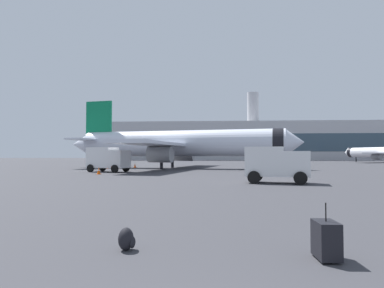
{
  "coord_description": "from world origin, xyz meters",
  "views": [
    {
      "loc": [
        0.01,
        -2.05,
        2.03
      ],
      "look_at": [
        -2.01,
        27.86,
        3.0
      ],
      "focal_mm": 31.01,
      "sensor_mm": 36.0,
      "label": 1
    }
  ],
  "objects_px": {
    "safety_cone_near": "(99,171)",
    "traveller_backpack": "(127,239)",
    "rolling_suitcase": "(326,240)",
    "safety_cone_outer": "(107,166)",
    "safety_cone_far": "(251,166)",
    "safety_cone_mid": "(135,165)",
    "cargo_van": "(276,163)",
    "airplane_at_gate": "(179,144)",
    "service_truck": "(108,158)"
  },
  "relations": [
    {
      "from": "safety_cone_near",
      "to": "traveller_backpack",
      "type": "relative_size",
      "value": 1.53
    },
    {
      "from": "safety_cone_near",
      "to": "rolling_suitcase",
      "type": "relative_size",
      "value": 0.67
    },
    {
      "from": "safety_cone_near",
      "to": "safety_cone_outer",
      "type": "relative_size",
      "value": 1.01
    },
    {
      "from": "safety_cone_far",
      "to": "safety_cone_mid",
      "type": "bearing_deg",
      "value": 174.56
    },
    {
      "from": "safety_cone_mid",
      "to": "safety_cone_outer",
      "type": "xyz_separation_m",
      "value": [
        -3.24,
        -3.66,
        0.02
      ]
    },
    {
      "from": "cargo_van",
      "to": "rolling_suitcase",
      "type": "height_order",
      "value": "cargo_van"
    },
    {
      "from": "safety_cone_far",
      "to": "rolling_suitcase",
      "type": "relative_size",
      "value": 0.59
    },
    {
      "from": "cargo_van",
      "to": "safety_cone_outer",
      "type": "bearing_deg",
      "value": 130.33
    },
    {
      "from": "cargo_van",
      "to": "safety_cone_mid",
      "type": "height_order",
      "value": "cargo_van"
    },
    {
      "from": "airplane_at_gate",
      "to": "rolling_suitcase",
      "type": "xyz_separation_m",
      "value": [
        7.43,
        -41.92,
        -3.27
      ]
    },
    {
      "from": "service_truck",
      "to": "safety_cone_mid",
      "type": "bearing_deg",
      "value": 89.81
    },
    {
      "from": "airplane_at_gate",
      "to": "safety_cone_mid",
      "type": "distance_m",
      "value": 8.46
    },
    {
      "from": "airplane_at_gate",
      "to": "safety_cone_near",
      "type": "height_order",
      "value": "airplane_at_gate"
    },
    {
      "from": "airplane_at_gate",
      "to": "cargo_van",
      "type": "height_order",
      "value": "airplane_at_gate"
    },
    {
      "from": "safety_cone_near",
      "to": "safety_cone_mid",
      "type": "height_order",
      "value": "safety_cone_near"
    },
    {
      "from": "cargo_van",
      "to": "safety_cone_near",
      "type": "distance_m",
      "value": 18.99
    },
    {
      "from": "safety_cone_far",
      "to": "traveller_backpack",
      "type": "height_order",
      "value": "safety_cone_far"
    },
    {
      "from": "safety_cone_mid",
      "to": "safety_cone_far",
      "type": "bearing_deg",
      "value": -5.44
    },
    {
      "from": "service_truck",
      "to": "safety_cone_outer",
      "type": "xyz_separation_m",
      "value": [
        -3.2,
        9.5,
        -1.25
      ]
    },
    {
      "from": "safety_cone_near",
      "to": "traveller_backpack",
      "type": "xyz_separation_m",
      "value": [
        10.09,
        -26.65,
        -0.13
      ]
    },
    {
      "from": "safety_cone_near",
      "to": "rolling_suitcase",
      "type": "height_order",
      "value": "rolling_suitcase"
    },
    {
      "from": "traveller_backpack",
      "to": "safety_cone_outer",
      "type": "bearing_deg",
      "value": 108.75
    },
    {
      "from": "airplane_at_gate",
      "to": "traveller_backpack",
      "type": "bearing_deg",
      "value": -85.31
    },
    {
      "from": "safety_cone_mid",
      "to": "rolling_suitcase",
      "type": "xyz_separation_m",
      "value": [
        14.63,
        -44.84,
        0.06
      ]
    },
    {
      "from": "service_truck",
      "to": "safety_cone_far",
      "type": "bearing_deg",
      "value": 32.65
    },
    {
      "from": "rolling_suitcase",
      "to": "safety_cone_far",
      "type": "bearing_deg",
      "value": 85.74
    },
    {
      "from": "service_truck",
      "to": "safety_cone_mid",
      "type": "distance_m",
      "value": 13.23
    },
    {
      "from": "service_truck",
      "to": "safety_cone_far",
      "type": "xyz_separation_m",
      "value": [
        17.89,
        11.47,
        -1.29
      ]
    },
    {
      "from": "service_truck",
      "to": "safety_cone_outer",
      "type": "height_order",
      "value": "service_truck"
    },
    {
      "from": "service_truck",
      "to": "safety_cone_outer",
      "type": "relative_size",
      "value": 7.24
    },
    {
      "from": "traveller_backpack",
      "to": "cargo_van",
      "type": "bearing_deg",
      "value": 69.82
    },
    {
      "from": "safety_cone_near",
      "to": "safety_cone_far",
      "type": "distance_m",
      "value": 23.66
    },
    {
      "from": "cargo_van",
      "to": "safety_cone_far",
      "type": "relative_size",
      "value": 7.23
    },
    {
      "from": "safety_cone_mid",
      "to": "safety_cone_outer",
      "type": "distance_m",
      "value": 4.89
    },
    {
      "from": "cargo_van",
      "to": "traveller_backpack",
      "type": "xyz_separation_m",
      "value": [
        -6.28,
        -17.09,
        -1.22
      ]
    },
    {
      "from": "airplane_at_gate",
      "to": "service_truck",
      "type": "height_order",
      "value": "airplane_at_gate"
    },
    {
      "from": "service_truck",
      "to": "traveller_backpack",
      "type": "height_order",
      "value": "service_truck"
    },
    {
      "from": "safety_cone_far",
      "to": "safety_cone_outer",
      "type": "bearing_deg",
      "value": -174.69
    },
    {
      "from": "rolling_suitcase",
      "to": "traveller_backpack",
      "type": "xyz_separation_m",
      "value": [
        -4.02,
        0.37,
        -0.16
      ]
    },
    {
      "from": "airplane_at_gate",
      "to": "safety_cone_mid",
      "type": "bearing_deg",
      "value": 157.94
    },
    {
      "from": "service_truck",
      "to": "safety_cone_near",
      "type": "distance_m",
      "value": 4.85
    },
    {
      "from": "service_truck",
      "to": "cargo_van",
      "type": "relative_size",
      "value": 1.11
    },
    {
      "from": "traveller_backpack",
      "to": "rolling_suitcase",
      "type": "bearing_deg",
      "value": -5.27
    },
    {
      "from": "service_truck",
      "to": "cargo_van",
      "type": "distance_m",
      "value": 22.11
    },
    {
      "from": "service_truck",
      "to": "safety_cone_far",
      "type": "height_order",
      "value": "service_truck"
    },
    {
      "from": "safety_cone_near",
      "to": "safety_cone_far",
      "type": "relative_size",
      "value": 1.12
    },
    {
      "from": "cargo_van",
      "to": "safety_cone_mid",
      "type": "relative_size",
      "value": 6.97
    },
    {
      "from": "safety_cone_far",
      "to": "rolling_suitcase",
      "type": "xyz_separation_m",
      "value": [
        -3.21,
        -43.14,
        0.07
      ]
    },
    {
      "from": "safety_cone_outer",
      "to": "rolling_suitcase",
      "type": "distance_m",
      "value": 44.89
    },
    {
      "from": "safety_cone_far",
      "to": "safety_cone_near",
      "type": "bearing_deg",
      "value": -137.07
    }
  ]
}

